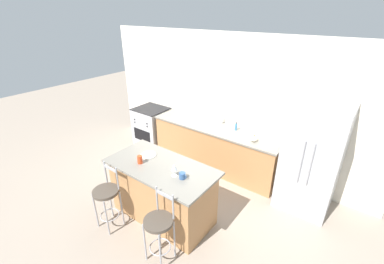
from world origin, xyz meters
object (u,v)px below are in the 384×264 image
at_px(bar_stool_far, 159,227).
at_px(refrigerator, 312,158).
at_px(coffee_mug, 182,176).
at_px(soap_bottle, 236,127).
at_px(dinner_plate, 148,155).
at_px(pumpkin_decoration, 254,139).
at_px(oven_range, 152,126).
at_px(tumbler_cup, 140,160).
at_px(bar_stool_near, 107,197).
at_px(wine_glass, 174,167).

bearing_deg(bar_stool_far, refrigerator, 61.84).
height_order(coffee_mug, soap_bottle, soap_bottle).
bearing_deg(coffee_mug, dinner_plate, 169.20).
xyz_separation_m(coffee_mug, soap_bottle, (-0.19, 1.91, -0.01)).
bearing_deg(coffee_mug, pumpkin_decoration, 80.19).
relative_size(oven_range, tumbler_cup, 7.22).
relative_size(bar_stool_far, pumpkin_decoration, 8.49).
bearing_deg(oven_range, pumpkin_decoration, -1.75).
bearing_deg(dinner_plate, tumbler_cup, -73.97).
xyz_separation_m(coffee_mug, tumbler_cup, (-0.75, -0.08, 0.02)).
distance_m(pumpkin_decoration, soap_bottle, 0.54).
bearing_deg(bar_stool_far, bar_stool_near, -177.99).
height_order(bar_stool_near, soap_bottle, soap_bottle).
bearing_deg(bar_stool_near, wine_glass, 34.61).
bearing_deg(refrigerator, pumpkin_decoration, -177.95).
bearing_deg(wine_glass, tumbler_cup, -174.03).
distance_m(dinner_plate, tumbler_cup, 0.25).
distance_m(dinner_plate, wine_glass, 0.72).
bearing_deg(bar_stool_near, refrigerator, 45.87).
relative_size(wine_glass, pumpkin_decoration, 1.58).
xyz_separation_m(bar_stool_far, coffee_mug, (-0.06, 0.56, 0.45)).
xyz_separation_m(refrigerator, oven_range, (-3.66, 0.05, -0.46)).
xyz_separation_m(oven_range, dinner_plate, (1.56, -1.61, 0.50)).
xyz_separation_m(coffee_mug, pumpkin_decoration, (0.29, 1.68, -0.04)).
distance_m(wine_glass, soap_bottle, 1.93).
xyz_separation_m(wine_glass, soap_bottle, (-0.06, 1.93, -0.11)).
distance_m(bar_stool_near, bar_stool_far, 1.02).
distance_m(refrigerator, coffee_mug, 2.14).
height_order(refrigerator, wine_glass, refrigerator).
height_order(oven_range, pumpkin_decoration, pumpkin_decoration).
bearing_deg(oven_range, soap_bottle, 3.88).
height_order(bar_stool_far, pumpkin_decoration, bar_stool_far).
bearing_deg(pumpkin_decoration, oven_range, 178.25).
relative_size(bar_stool_near, pumpkin_decoration, 8.49).
distance_m(oven_range, pumpkin_decoration, 2.72).
xyz_separation_m(dinner_plate, wine_glass, (0.69, -0.17, 0.13)).
xyz_separation_m(bar_stool_far, wine_glass, (-0.19, 0.54, 0.54)).
distance_m(refrigerator, wine_glass, 2.24).
relative_size(bar_stool_near, bar_stool_far, 1.00).
relative_size(refrigerator, dinner_plate, 7.17).
bearing_deg(coffee_mug, refrigerator, 53.42).
xyz_separation_m(bar_stool_near, tumbler_cup, (0.21, 0.51, 0.47)).
height_order(dinner_plate, wine_glass, wine_glass).
height_order(refrigerator, bar_stool_far, refrigerator).
height_order(dinner_plate, pumpkin_decoration, pumpkin_decoration).
distance_m(refrigerator, oven_range, 3.69).
relative_size(dinner_plate, soap_bottle, 1.51).
height_order(oven_range, bar_stool_far, bar_stool_far).
relative_size(refrigerator, bar_stool_far, 1.76).
xyz_separation_m(bar_stool_near, coffee_mug, (0.97, 0.59, 0.45)).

